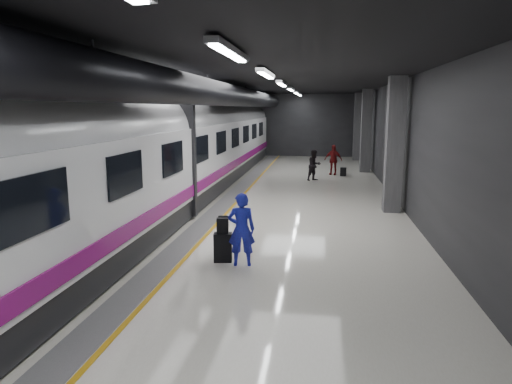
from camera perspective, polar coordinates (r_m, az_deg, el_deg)
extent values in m
plane|color=silver|center=(14.29, -0.71, -3.61)|extent=(40.00, 40.00, 0.00)
cube|color=black|center=(13.91, -0.75, 14.69)|extent=(10.00, 40.00, 0.02)
cube|color=#28282B|center=(33.79, 4.56, 8.31)|extent=(10.00, 0.02, 4.50)
cube|color=#28282B|center=(15.50, -19.40, 5.34)|extent=(0.02, 40.00, 4.50)
cube|color=#28282B|center=(14.05, 19.93, 4.84)|extent=(0.02, 40.00, 4.50)
cube|color=slate|center=(14.56, -5.98, -3.38)|extent=(0.65, 39.80, 0.01)
cube|color=gold|center=(14.47, -4.44, -3.44)|extent=(0.10, 39.80, 0.01)
cylinder|color=black|center=(14.14, -6.08, 12.33)|extent=(0.80, 38.00, 0.80)
cube|color=silver|center=(7.91, -3.29, 17.21)|extent=(0.22, 2.60, 0.10)
cube|color=silver|center=(12.83, 1.27, 14.60)|extent=(0.22, 2.60, 0.10)
cube|color=silver|center=(17.80, 3.26, 13.41)|extent=(0.22, 2.60, 0.10)
cube|color=silver|center=(22.78, 4.37, 12.73)|extent=(0.22, 2.60, 0.10)
cube|color=silver|center=(27.76, 5.08, 12.30)|extent=(0.22, 2.60, 0.10)
cube|color=silver|center=(31.76, 5.48, 12.04)|extent=(0.22, 2.60, 0.10)
cube|color=#515154|center=(15.93, 16.90, 5.60)|extent=(0.55, 0.55, 4.50)
cube|color=#515154|center=(25.84, 13.60, 7.42)|extent=(0.55, 0.55, 4.50)
cube|color=#515154|center=(31.82, 12.61, 7.97)|extent=(0.55, 0.55, 4.50)
cube|color=black|center=(15.05, -13.04, -1.80)|extent=(2.80, 38.00, 0.60)
cube|color=white|center=(14.82, -13.26, 3.50)|extent=(2.90, 38.00, 2.20)
cylinder|color=white|center=(14.75, -13.41, 7.16)|extent=(2.80, 38.00, 2.80)
cube|color=#800B68|center=(14.47, -7.70, 0.32)|extent=(0.04, 38.00, 0.35)
cube|color=black|center=(14.80, -13.30, 4.46)|extent=(3.05, 0.25, 3.80)
cube|color=black|center=(7.04, -25.87, -1.36)|extent=(0.05, 1.60, 0.85)
cube|color=black|center=(9.64, -15.96, 2.19)|extent=(0.05, 1.60, 0.85)
cube|color=black|center=(12.41, -10.34, 4.17)|extent=(0.05, 1.60, 0.85)
cube|color=black|center=(15.27, -6.79, 5.41)|extent=(0.05, 1.60, 0.85)
cube|color=black|center=(18.18, -4.35, 6.24)|extent=(0.05, 1.60, 0.85)
cube|color=black|center=(21.11, -2.59, 6.83)|extent=(0.05, 1.60, 0.85)
cube|color=black|center=(24.06, -1.25, 7.27)|extent=(0.05, 1.60, 0.85)
cube|color=black|center=(27.02, -0.21, 7.62)|extent=(0.05, 1.60, 0.85)
cube|color=black|center=(29.99, 0.63, 7.89)|extent=(0.05, 1.60, 0.85)
imported|color=#1B2DCB|center=(10.12, -1.82, -4.69)|extent=(0.66, 0.49, 1.65)
cube|color=black|center=(10.52, -4.17, -6.91)|extent=(0.44, 0.32, 0.67)
cube|color=black|center=(10.38, -4.20, -4.22)|extent=(0.28, 0.18, 0.35)
imported|color=black|center=(22.30, 7.31, 3.34)|extent=(0.93, 0.91, 1.50)
imported|color=maroon|center=(24.47, 9.62, 3.99)|extent=(1.00, 0.62, 1.59)
cube|color=black|center=(24.13, 10.85, 2.50)|extent=(0.33, 0.23, 0.45)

